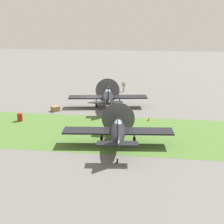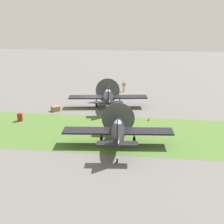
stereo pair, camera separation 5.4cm
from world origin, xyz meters
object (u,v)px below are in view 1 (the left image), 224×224
object	(u,v)px
ground_crew_chief	(124,86)
airplane_lead	(108,96)
fuel_drum	(20,117)
airplane_wingman	(118,130)
supply_crate	(55,109)
runway_marker_cone	(149,119)

from	to	relation	value
ground_crew_chief	airplane_lead	bearing A→B (deg)	91.61
airplane_lead	ground_crew_chief	bearing A→B (deg)	74.36
airplane_lead	fuel_drum	bearing A→B (deg)	-152.11
airplane_lead	airplane_wingman	distance (m)	13.08
fuel_drum	supply_crate	xyz separation A→B (m)	(2.77, 4.49, -0.13)
runway_marker_cone	airplane_wingman	bearing A→B (deg)	-108.64
airplane_wingman	runway_marker_cone	bearing A→B (deg)	65.07
airplane_lead	runway_marker_cone	xyz separation A→B (m)	(5.52, -4.88, -1.33)
airplane_lead	runway_marker_cone	world-z (taller)	airplane_lead
ground_crew_chief	supply_crate	size ratio (longest dim) A/B	1.92
ground_crew_chief	runway_marker_cone	size ratio (longest dim) A/B	3.93
airplane_wingman	runway_marker_cone	world-z (taller)	airplane_wingman
airplane_wingman	runway_marker_cone	size ratio (longest dim) A/B	23.28
ground_crew_chief	fuel_drum	distance (m)	19.70
fuel_drum	runway_marker_cone	bearing A→B (deg)	8.21
ground_crew_chief	supply_crate	distance (m)	14.44
airplane_lead	supply_crate	distance (m)	6.99
airplane_wingman	supply_crate	distance (m)	13.87
airplane_wingman	supply_crate	world-z (taller)	airplane_wingman
runway_marker_cone	supply_crate	bearing A→B (deg)	168.77
airplane_wingman	ground_crew_chief	world-z (taller)	airplane_wingman
fuel_drum	airplane_lead	bearing A→B (deg)	37.34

